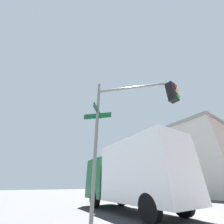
{
  "coord_description": "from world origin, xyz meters",
  "views": [
    {
      "loc": [
        -3.04,
        -8.96,
        1.25
      ],
      "look_at": [
        -7.35,
        -5.97,
        4.17
      ],
      "focal_mm": 21.27,
      "sensor_mm": 36.0,
      "label": 1
    }
  ],
  "objects": [
    {
      "name": "box_truck_second",
      "position": [
        -9.62,
        -3.06,
        1.91
      ],
      "size": [
        7.47,
        2.73,
        3.53
      ],
      "color": "#19592D",
      "rests_on": "ground_plane"
    },
    {
      "name": "building_stucco",
      "position": [
        -16.62,
        19.07,
        4.49
      ],
      "size": [
        17.53,
        22.44,
        8.97
      ],
      "color": "#BCB7AD",
      "rests_on": "ground_plane"
    },
    {
      "name": "traffic_signal_near",
      "position": [
        -6.15,
        -5.85,
        3.68
      ],
      "size": [
        2.68,
        2.62,
        5.2
      ],
      "color": "slate",
      "rests_on": "ground_plane"
    }
  ]
}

